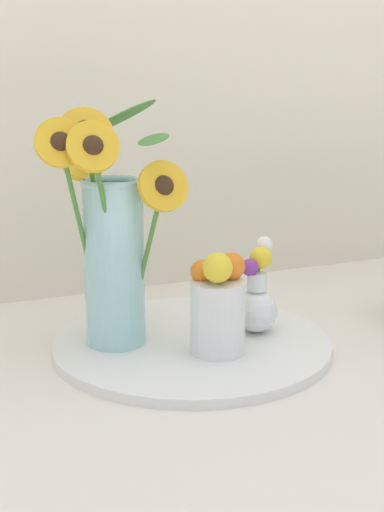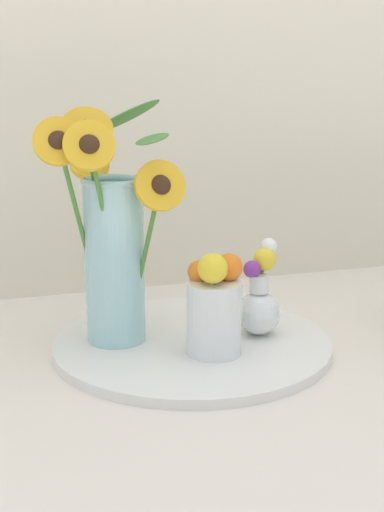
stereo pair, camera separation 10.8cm
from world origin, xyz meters
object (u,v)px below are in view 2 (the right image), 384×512
vase_small_center (214,308)px  mason_jar_sunflowers (113,240)px  vase_bulb_right (259,301)px  serving_tray (192,344)px

vase_small_center → mason_jar_sunflowers: bearing=143.3°
mason_jar_sunflowers → vase_bulb_right: bearing=-10.1°
serving_tray → mason_jar_sunflowers: mason_jar_sunflowers is taller
serving_tray → vase_bulb_right: 0.13m
serving_tray → vase_bulb_right: bearing=-3.0°
mason_jar_sunflowers → serving_tray: bearing=-16.6°
mason_jar_sunflowers → vase_small_center: mason_jar_sunflowers is taller
serving_tray → mason_jar_sunflowers: bearing=163.4°
mason_jar_sunflowers → vase_bulb_right: size_ratio=2.47×
vase_small_center → vase_bulb_right: bearing=30.7°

